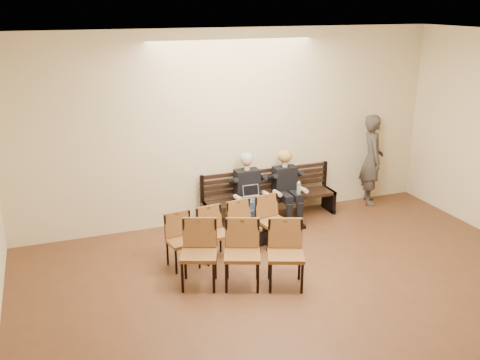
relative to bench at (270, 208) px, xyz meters
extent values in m
cube|color=beige|center=(-0.63, 0.35, 1.52)|extent=(8.00, 0.02, 3.50)
cube|color=white|center=(-0.63, -4.65, 3.27)|extent=(8.00, 10.00, 0.02)
cube|color=black|center=(0.00, 0.00, 0.00)|extent=(2.60, 0.90, 0.45)
cube|color=#BBBBBF|center=(-0.46, -0.32, 0.34)|extent=(0.32, 0.26, 0.22)
cylinder|color=silver|center=(0.39, -0.39, 0.35)|extent=(0.09, 0.09, 0.25)
cube|color=black|center=(-0.56, -0.92, -0.10)|extent=(0.35, 0.25, 0.25)
imported|color=#3D3732|center=(2.26, 0.10, 0.83)|extent=(0.74, 0.90, 2.10)
cube|color=brown|center=(-1.37, -2.16, 0.26)|extent=(1.82, 1.13, 0.97)
cube|color=brown|center=(-1.22, -1.17, 0.20)|extent=(2.11, 0.76, 0.85)
camera|label=1|loc=(-3.81, -8.59, 3.70)|focal=40.00mm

